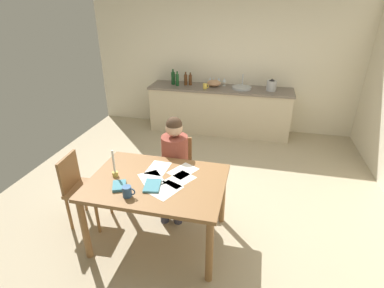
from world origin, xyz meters
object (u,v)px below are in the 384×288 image
(book_magazine, at_px, (152,186))
(book_cookery, at_px, (119,186))
(coffee_mug, at_px, (127,191))
(bottle_vinegar, at_px, (177,80))
(candlestick, at_px, (115,169))
(mixing_bowl, at_px, (214,83))
(person_seated, at_px, (174,160))
(wine_glass_back_right, at_px, (210,79))
(dining_table, at_px, (157,188))
(wine_glass_back_left, at_px, (214,80))
(sink_unit, at_px, (242,88))
(wine_glass_near_sink, at_px, (224,80))
(stovetop_kettle, at_px, (271,85))
(wine_glass_by_kettle, at_px, (219,80))
(chair_at_table, at_px, (177,168))
(chair_side_empty, at_px, (82,187))
(bottle_oil, at_px, (173,78))
(bottle_wine_red, at_px, (186,79))
(teacup_on_counter, at_px, (205,86))
(bottle_sauce, at_px, (190,80))

(book_magazine, bearing_deg, book_cookery, -176.29)
(coffee_mug, relative_size, bottle_vinegar, 0.46)
(book_cookery, bearing_deg, candlestick, 102.53)
(coffee_mug, distance_m, mixing_bowl, 3.49)
(person_seated, bearing_deg, mixing_bowl, 88.96)
(person_seated, relative_size, wine_glass_back_right, 7.76)
(dining_table, height_order, bottle_vinegar, bottle_vinegar)
(mixing_bowl, relative_size, wine_glass_back_left, 1.73)
(dining_table, height_order, coffee_mug, coffee_mug)
(sink_unit, xyz_separation_m, wine_glass_back_left, (-0.56, 0.15, 0.09))
(candlestick, relative_size, wine_glass_near_sink, 1.95)
(stovetop_kettle, relative_size, wine_glass_back_right, 1.43)
(wine_glass_by_kettle, height_order, wine_glass_back_left, same)
(chair_at_table, distance_m, coffee_mug, 1.11)
(bottle_vinegar, height_order, wine_glass_by_kettle, bottle_vinegar)
(chair_at_table, distance_m, book_cookery, 1.02)
(dining_table, relative_size, bottle_vinegar, 4.98)
(chair_side_empty, height_order, candlestick, candlestick)
(chair_at_table, distance_m, wine_glass_by_kettle, 2.59)
(bottle_oil, bearing_deg, dining_table, -76.57)
(bottle_vinegar, bearing_deg, sink_unit, 2.95)
(bottle_wine_red, bearing_deg, teacup_on_counter, -23.72)
(candlestick, distance_m, wine_glass_near_sink, 3.35)
(wine_glass_near_sink, distance_m, wine_glass_by_kettle, 0.11)
(bottle_sauce, xyz_separation_m, stovetop_kettle, (1.53, -0.05, -0.00))
(wine_glass_near_sink, xyz_separation_m, wine_glass_back_right, (-0.28, 0.00, 0.00))
(book_magazine, distance_m, wine_glass_near_sink, 3.39)
(dining_table, xyz_separation_m, book_cookery, (-0.32, -0.20, 0.11))
(sink_unit, relative_size, bottle_wine_red, 1.43)
(bottle_vinegar, bearing_deg, teacup_on_counter, -9.11)
(bottle_oil, distance_m, bottle_vinegar, 0.14)
(book_magazine, bearing_deg, sink_unit, 68.93)
(chair_at_table, distance_m, wine_glass_back_left, 2.58)
(book_magazine, bearing_deg, wine_glass_back_right, 79.89)
(book_cookery, bearing_deg, teacup_on_counter, 61.72)
(mixing_bowl, bearing_deg, book_magazine, -91.08)
(wine_glass_back_left, distance_m, teacup_on_counter, 0.32)
(chair_at_table, bearing_deg, dining_table, -89.40)
(chair_side_empty, xyz_separation_m, stovetop_kettle, (2.07, 3.03, 0.52))
(sink_unit, height_order, bottle_wine_red, bottle_wine_red)
(wine_glass_back_right, bearing_deg, chair_at_table, -89.40)
(person_seated, height_order, chair_side_empty, person_seated)
(book_magazine, height_order, wine_glass_near_sink, wine_glass_near_sink)
(chair_side_empty, distance_m, wine_glass_by_kettle, 3.40)
(dining_table, distance_m, candlestick, 0.48)
(stovetop_kettle, bearing_deg, wine_glass_near_sink, 170.36)
(coffee_mug, height_order, wine_glass_by_kettle, wine_glass_by_kettle)
(mixing_bowl, bearing_deg, bottle_oil, -177.37)
(chair_side_empty, bearing_deg, bottle_vinegar, 84.12)
(wine_glass_near_sink, bearing_deg, teacup_on_counter, -136.47)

